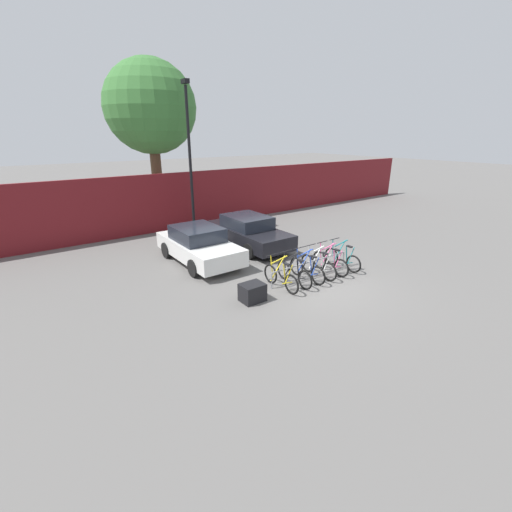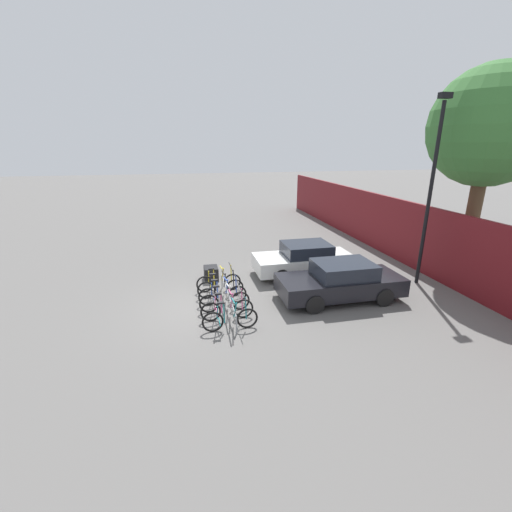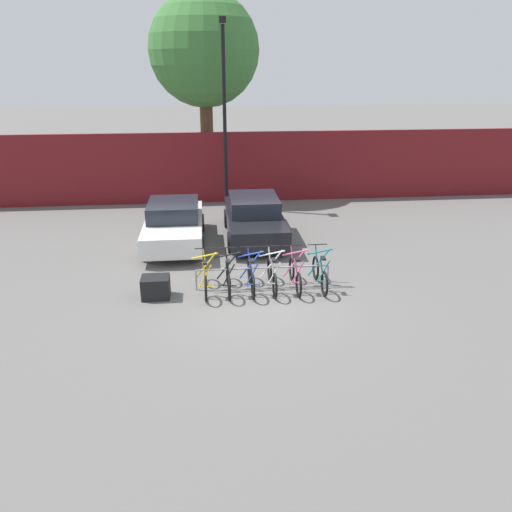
{
  "view_description": "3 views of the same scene",
  "coord_description": "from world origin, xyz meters",
  "views": [
    {
      "loc": [
        -7.86,
        -7.2,
        4.76
      ],
      "look_at": [
        -1.15,
        1.97,
        0.69
      ],
      "focal_mm": 24.0,
      "sensor_mm": 36.0,
      "label": 1
    },
    {
      "loc": [
        10.91,
        -0.7,
        5.34
      ],
      "look_at": [
        -1.08,
        1.95,
        1.36
      ],
      "focal_mm": 24.0,
      "sensor_mm": 36.0,
      "label": 2
    },
    {
      "loc": [
        -1.1,
        -11.24,
        5.55
      ],
      "look_at": [
        0.16,
        1.21,
        0.68
      ],
      "focal_mm": 35.0,
      "sensor_mm": 36.0,
      "label": 3
    }
  ],
  "objects": [
    {
      "name": "tree_behind_hoarding",
      "position": [
        -1.0,
        11.3,
        5.99
      ],
      "size": [
        4.64,
        4.64,
        8.36
      ],
      "color": "brown",
      "rests_on": "ground"
    },
    {
      "name": "bike_rack",
      "position": [
        0.28,
        0.68,
        0.48
      ],
      "size": [
        3.53,
        0.04,
        0.57
      ],
      "color": "gray",
      "rests_on": "ground"
    },
    {
      "name": "hoarding_wall",
      "position": [
        0.0,
        9.5,
        1.45
      ],
      "size": [
        36.0,
        0.16,
        2.9
      ],
      "primitive_type": "cube",
      "color": "maroon",
      "rests_on": "ground"
    },
    {
      "name": "bicycle_teal",
      "position": [
        1.77,
        0.53,
        0.38
      ],
      "size": [
        0.68,
        1.71,
        1.05
      ],
      "rotation": [
        0.0,
        0.0,
        -0.0
      ],
      "color": "black",
      "rests_on": "ground"
    },
    {
      "name": "bicycle_yellow",
      "position": [
        -1.21,
        0.53,
        0.38
      ],
      "size": [
        0.68,
        1.71,
        1.05
      ],
      "rotation": [
        0.0,
        0.0,
        0.01
      ],
      "color": "black",
      "rests_on": "ground"
    },
    {
      "name": "lamp_post",
      "position": [
        -0.32,
        8.5,
        3.9
      ],
      "size": [
        0.24,
        0.44,
        7.08
      ],
      "color": "black",
      "rests_on": "ground"
    },
    {
      "name": "car_white",
      "position": [
        -2.19,
        4.31,
        0.69
      ],
      "size": [
        1.91,
        4.2,
        1.4
      ],
      "color": "silver",
      "rests_on": "ground"
    },
    {
      "name": "car_black",
      "position": [
        0.44,
        4.73,
        0.69
      ],
      "size": [
        1.91,
        4.44,
        1.4
      ],
      "color": "black",
      "rests_on": "ground"
    },
    {
      "name": "bicycle_blue",
      "position": [
        -0.04,
        0.53,
        0.38
      ],
      "size": [
        0.68,
        1.71,
        1.05
      ],
      "rotation": [
        0.0,
        0.0,
        0.01
      ],
      "color": "black",
      "rests_on": "ground"
    },
    {
      "name": "ground_plane",
      "position": [
        0.0,
        0.0,
        0.0
      ],
      "size": [
        120.0,
        120.0,
        0.0
      ],
      "primitive_type": "plane",
      "color": "#605E5B"
    },
    {
      "name": "cargo_crate",
      "position": [
        -2.47,
        0.35,
        0.28
      ],
      "size": [
        0.7,
        0.56,
        0.55
      ],
      "primitive_type": "cube",
      "color": "black",
      "rests_on": "ground"
    },
    {
      "name": "bicycle_pink",
      "position": [
        1.11,
        0.53,
        0.38
      ],
      "size": [
        0.68,
        1.71,
        1.05
      ],
      "rotation": [
        0.0,
        0.0,
        -0.03
      ],
      "color": "black",
      "rests_on": "ground"
    },
    {
      "name": "bicycle_white",
      "position": [
        0.51,
        0.53,
        0.38
      ],
      "size": [
        0.68,
        1.71,
        1.05
      ],
      "rotation": [
        0.0,
        0.0,
        0.06
      ],
      "color": "black",
      "rests_on": "ground"
    },
    {
      "name": "bicycle_black",
      "position": [
        -0.63,
        0.53,
        0.38
      ],
      "size": [
        0.68,
        1.71,
        1.05
      ],
      "rotation": [
        0.0,
        0.0,
        0.05
      ],
      "color": "black",
      "rests_on": "ground"
    }
  ]
}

